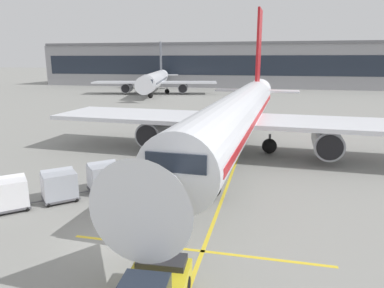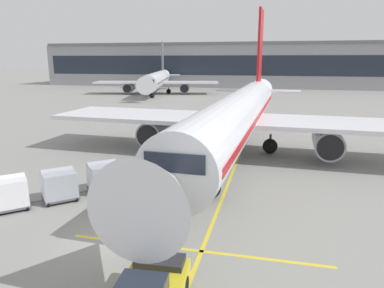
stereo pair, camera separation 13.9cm
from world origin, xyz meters
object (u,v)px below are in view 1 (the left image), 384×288
Objects in this scene: safety_cone_engine_keepout at (157,158)px; distant_airplane at (155,80)px; ground_crew_marshaller at (156,166)px; baggage_cart_second at (59,185)px; baggage_cart_lead at (104,176)px; ground_crew_by_carts at (104,175)px; ground_crew_by_loader at (153,175)px; baggage_cart_third at (9,193)px; belt_loader at (157,168)px; ground_crew_wingwalker at (116,179)px; parked_airplane at (238,115)px.

distant_airplane is (-19.00, 56.16, 2.99)m from safety_cone_engine_keepout.
baggage_cart_second is at bearing -132.06° from ground_crew_marshaller.
baggage_cart_lead reaches higher than ground_crew_by_carts.
safety_cone_engine_keepout is at bearing 106.24° from ground_crew_by_loader.
baggage_cart_lead is at bearing -63.61° from ground_crew_by_carts.
distant_airplane is at bearing 101.66° from baggage_cart_third.
ground_crew_by_carts and ground_crew_marshaller have the same top height.
belt_loader is at bearing -57.59° from ground_crew_marshaller.
ground_crew_by_carts is 1.00× the size of ground_crew_wingwalker.
parked_airplane is 25.27× the size of ground_crew_marshaller.
parked_airplane is 25.27× the size of ground_crew_by_loader.
baggage_cart_lead is 66.00m from distant_airplane.
baggage_cart_third is 1.46× the size of ground_crew_by_carts.
ground_crew_by_loader is 2.46m from ground_crew_wingwalker.
baggage_cart_third is at bearing -78.34° from distant_airplane.
parked_airplane is at bearing -64.14° from distant_airplane.
ground_crew_by_carts is at bearing -124.10° from parked_airplane.
distant_airplane is (-17.71, 63.26, 2.31)m from ground_crew_by_carts.
baggage_cart_second is 3.92× the size of safety_cone_engine_keepout.
belt_loader reaches higher than ground_crew_by_loader.
baggage_cart_second is at bearing -127.91° from ground_crew_by_carts.
distant_airplane is at bearing 115.86° from parked_airplane.
ground_crew_by_carts is 7.25m from safety_cone_engine_keepout.
belt_loader is 1.75m from ground_crew_by_loader.
ground_crew_by_loader is 0.04× the size of distant_airplane.
baggage_cart_second is 1.00× the size of baggage_cart_third.
baggage_cart_second is 2.72m from baggage_cart_third.
ground_crew_wingwalker is (4.91, 3.53, -0.00)m from baggage_cart_third.
distant_airplane reaches higher than belt_loader.
ground_crew_marshaller is 4.70m from safety_cone_engine_keepout.
parked_airplane is 17.26× the size of baggage_cart_lead.
baggage_cart_third is 1.46× the size of ground_crew_by_loader.
ground_crew_wingwalker is 7.75m from safety_cone_engine_keepout.
ground_crew_wingwalker is (2.90, 1.69, -0.00)m from baggage_cart_second.
belt_loader reaches higher than ground_crew_marshaller.
baggage_cart_lead is at bearing -123.12° from parked_airplane.
parked_airplane reaches higher than safety_cone_engine_keepout.
belt_loader is at bearing -118.79° from parked_airplane.
baggage_cart_lead is 1.00× the size of baggage_cart_third.
ground_crew_by_loader is 6.62m from safety_cone_engine_keepout.
belt_loader reaches higher than baggage_cart_third.
safety_cone_engine_keepout is (0.18, 7.72, -0.68)m from ground_crew_wingwalker.
belt_loader is 3.74m from ground_crew_by_carts.
ground_crew_marshaller is 1.00× the size of ground_crew_wingwalker.
safety_cone_engine_keepout is (1.16, 7.34, -0.68)m from baggage_cart_lead.
ground_crew_marshaller is (-0.11, 0.17, 0.07)m from belt_loader.
baggage_cart_second reaches higher than ground_crew_wingwalker.
baggage_cart_third is at bearing -114.34° from safety_cone_engine_keepout.
baggage_cart_lead is at bearing -74.31° from distant_airplane.
ground_crew_by_carts is 3.78m from ground_crew_marshaller.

